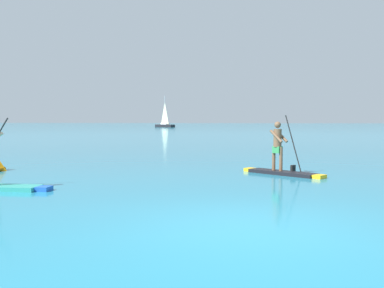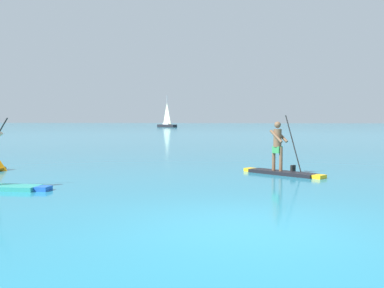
% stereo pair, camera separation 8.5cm
% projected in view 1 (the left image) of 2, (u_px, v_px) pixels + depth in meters
% --- Properties ---
extents(ground, '(440.00, 440.00, 0.00)m').
position_uv_depth(ground, '(249.00, 228.00, 7.12)').
color(ground, teal).
extents(paddleboarder_mid_center, '(2.61, 1.96, 1.96)m').
position_uv_depth(paddleboarder_mid_center, '(281.00, 162.00, 14.07)').
color(paddleboarder_mid_center, black).
rests_on(paddleboarder_mid_center, ground).
extents(sailboat_left_horizon, '(5.37, 4.14, 7.51)m').
position_uv_depth(sailboat_left_horizon, '(165.00, 123.00, 102.55)').
color(sailboat_left_horizon, black).
rests_on(sailboat_left_horizon, ground).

